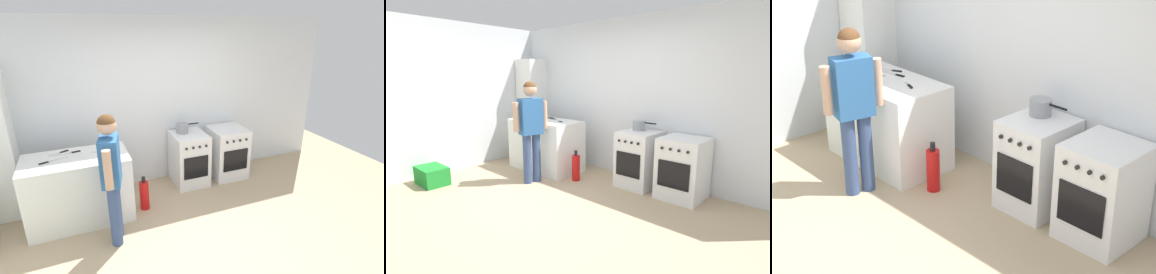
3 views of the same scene
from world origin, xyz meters
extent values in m
plane|color=tan|center=(0.00, 0.00, 0.00)|extent=(8.00, 8.00, 0.00)
cube|color=silver|center=(0.00, 1.95, 1.30)|extent=(6.00, 0.10, 2.60)
cube|color=white|center=(-1.35, 1.20, 0.45)|extent=(1.30, 0.70, 0.90)
cube|color=white|center=(0.35, 1.58, 0.42)|extent=(0.53, 0.60, 0.85)
cube|color=black|center=(0.35, 1.27, 0.40)|extent=(0.40, 0.01, 0.36)
cylinder|color=black|center=(0.23, 1.46, 0.85)|extent=(0.17, 0.17, 0.01)
cylinder|color=black|center=(0.47, 1.46, 0.85)|extent=(0.17, 0.17, 0.01)
cylinder|color=black|center=(0.23, 1.70, 0.85)|extent=(0.17, 0.17, 0.01)
cylinder|color=black|center=(0.47, 1.70, 0.85)|extent=(0.17, 0.17, 0.01)
cylinder|color=black|center=(0.19, 1.26, 0.74)|extent=(0.04, 0.02, 0.04)
cylinder|color=black|center=(0.30, 1.26, 0.74)|extent=(0.04, 0.02, 0.04)
cylinder|color=black|center=(0.40, 1.26, 0.74)|extent=(0.04, 0.02, 0.04)
cylinder|color=black|center=(0.51, 1.26, 0.74)|extent=(0.04, 0.02, 0.04)
cube|color=white|center=(1.05, 1.58, 0.42)|extent=(0.58, 0.60, 0.85)
cube|color=black|center=(1.05, 1.27, 0.40)|extent=(0.43, 0.01, 0.36)
cylinder|color=black|center=(0.92, 1.46, 0.85)|extent=(0.18, 0.18, 0.01)
cylinder|color=black|center=(1.18, 1.46, 0.85)|extent=(0.18, 0.18, 0.01)
cylinder|color=black|center=(0.92, 1.70, 0.85)|extent=(0.18, 0.18, 0.01)
cylinder|color=black|center=(1.18, 1.70, 0.85)|extent=(0.18, 0.18, 0.01)
cylinder|color=black|center=(0.87, 1.26, 0.74)|extent=(0.04, 0.02, 0.04)
cylinder|color=black|center=(0.99, 1.26, 0.74)|extent=(0.04, 0.02, 0.04)
cylinder|color=black|center=(1.10, 1.26, 0.74)|extent=(0.04, 0.02, 0.04)
cylinder|color=black|center=(1.22, 1.26, 0.74)|extent=(0.04, 0.02, 0.04)
cylinder|color=gray|center=(0.27, 1.68, 0.92)|extent=(0.20, 0.20, 0.15)
cylinder|color=black|center=(0.46, 1.68, 0.98)|extent=(0.18, 0.02, 0.02)
cube|color=silver|center=(-1.59, 1.39, 0.90)|extent=(0.14, 0.09, 0.01)
cube|color=black|center=(-1.47, 1.44, 0.91)|extent=(0.11, 0.07, 0.01)
cube|color=silver|center=(-1.09, 1.27, 0.90)|extent=(0.10, 0.06, 0.01)
cube|color=black|center=(-0.99, 1.23, 0.91)|extent=(0.11, 0.06, 0.01)
cube|color=silver|center=(-1.49, 1.35, 0.90)|extent=(0.22, 0.07, 0.01)
cube|color=black|center=(-1.33, 1.37, 0.91)|extent=(0.11, 0.04, 0.01)
cube|color=silver|center=(-1.54, 1.21, 0.90)|extent=(0.24, 0.11, 0.01)
cube|color=black|center=(-1.71, 1.16, 0.91)|extent=(0.11, 0.06, 0.01)
cylinder|color=#384C7A|center=(-1.00, 0.50, 0.39)|extent=(0.13, 0.13, 0.78)
cylinder|color=#384C7A|center=(-0.97, 0.66, 0.39)|extent=(0.13, 0.13, 0.78)
cube|color=#2D609E|center=(-0.99, 0.58, 1.06)|extent=(0.27, 0.38, 0.55)
cylinder|color=tan|center=(-1.04, 0.34, 1.07)|extent=(0.09, 0.09, 0.44)
cylinder|color=tan|center=(-0.93, 0.81, 1.07)|extent=(0.09, 0.09, 0.44)
sphere|color=tan|center=(-0.99, 0.58, 1.47)|extent=(0.21, 0.21, 0.21)
sphere|color=brown|center=(-0.99, 0.58, 1.49)|extent=(0.20, 0.20, 0.20)
cylinder|color=red|center=(-0.52, 1.10, 0.21)|extent=(0.13, 0.13, 0.42)
cylinder|color=black|center=(-0.52, 1.10, 0.46)|extent=(0.05, 0.05, 0.08)
cube|color=white|center=(-2.30, 1.68, 1.00)|extent=(0.48, 0.44, 2.00)
camera|label=1|loc=(-1.29, -2.53, 2.48)|focal=28.00mm
camera|label=2|loc=(2.63, -2.32, 1.67)|focal=28.00mm
camera|label=3|loc=(3.29, -2.13, 2.79)|focal=55.00mm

